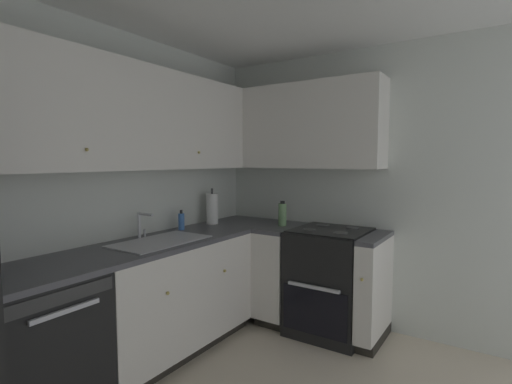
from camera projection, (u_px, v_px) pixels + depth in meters
wall_back at (87, 197)px, 2.68m from camera, size 3.56×0.05×2.44m
wall_right at (398, 191)px, 3.21m from camera, size 0.05×3.45×2.44m
dishwasher at (36, 352)px, 2.11m from camera, size 0.60×0.63×0.85m
lower_cabinets_back at (168, 297)px, 2.93m from camera, size 1.37×0.62×0.85m
countertop_back at (167, 241)px, 2.89m from camera, size 2.58×0.60×0.03m
lower_cabinets_right at (311, 280)px, 3.36m from camera, size 0.62×1.06×0.85m
countertop_right at (311, 231)px, 3.32m from camera, size 0.60×1.06×0.03m
oven_range at (330, 280)px, 3.27m from camera, size 0.68×0.62×1.03m
upper_cabinets_back at (135, 118)px, 2.76m from camera, size 2.26×0.34×0.75m
upper_cabinets_right at (295, 127)px, 3.49m from camera, size 0.32×1.59×0.75m
sink at (161, 247)px, 2.80m from camera, size 0.70×0.40×0.10m
faucet at (142, 223)px, 2.90m from camera, size 0.07×0.16×0.20m
soap_bottle at (181, 221)px, 3.27m from camera, size 0.05×0.05×0.17m
paper_towel_roll at (212, 209)px, 3.57m from camera, size 0.11×0.11×0.34m
oil_bottle at (282, 214)px, 3.47m from camera, size 0.07×0.07×0.23m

